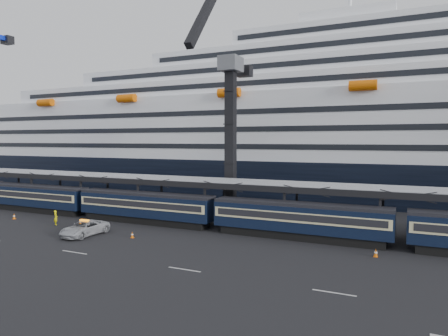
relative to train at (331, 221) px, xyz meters
The scene contains 11 objects.
ground 11.25m from the train, 65.06° to the right, with size 260.00×260.00×0.00m, color black.
train is the anchor object (origin of this frame).
canopy 6.85m from the train, 40.71° to the left, with size 130.00×6.25×5.53m.
cruise_ship 37.56m from the train, 84.34° to the left, with size 214.09×28.84×34.00m.
crane_dark_near 20.10m from the train, 150.76° to the left, with size 4.50×17.75×35.08m.
pickup_truck 26.82m from the train, 161.58° to the right, with size 2.69×5.83×1.62m, color #A8ABB0.
worker 33.28m from the train, behind, with size 0.67×0.44×1.83m, color #FFF10D.
traffic_cone_a 41.22m from the train, behind, with size 0.39×0.39×0.78m.
traffic_cone_b 30.30m from the train, behind, with size 0.40×0.40×0.81m.
traffic_cone_c 21.23m from the train, 160.23° to the right, with size 0.36×0.36×0.72m.
traffic_cone_d 6.18m from the train, 38.05° to the right, with size 0.39×0.39×0.78m.
Camera 1 is at (2.34, -31.75, 10.60)m, focal length 32.00 mm.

